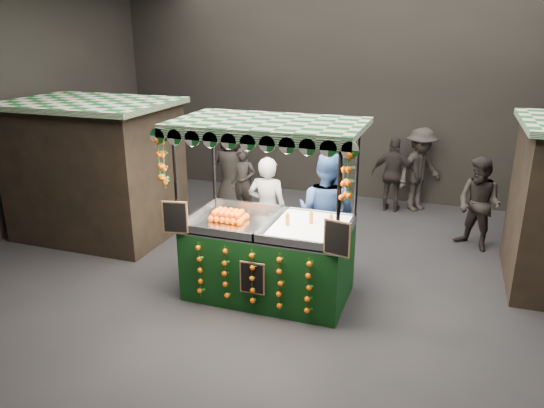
% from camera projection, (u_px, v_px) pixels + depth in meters
% --- Properties ---
extents(ground, '(12.00, 12.00, 0.00)m').
position_uv_depth(ground, '(301.00, 290.00, 8.03)').
color(ground, black).
rests_on(ground, ground).
extents(market_hall, '(12.10, 10.10, 5.05)m').
position_uv_depth(market_hall, '(306.00, 65.00, 6.94)').
color(market_hall, black).
rests_on(market_hall, ground).
extents(neighbour_stall_left, '(3.00, 2.20, 2.60)m').
position_uv_depth(neighbour_stall_left, '(96.00, 169.00, 9.87)').
color(neighbour_stall_left, black).
rests_on(neighbour_stall_left, ground).
extents(juice_stall, '(2.74, 1.61, 2.66)m').
position_uv_depth(juice_stall, '(269.00, 245.00, 7.62)').
color(juice_stall, black).
rests_on(juice_stall, ground).
extents(vendor_grey, '(0.70, 0.48, 1.85)m').
position_uv_depth(vendor_grey, '(267.00, 210.00, 8.78)').
color(vendor_grey, gray).
rests_on(vendor_grey, ground).
extents(vendor_blue, '(1.15, 0.98, 2.06)m').
position_uv_depth(vendor_blue, '(326.00, 214.00, 8.29)').
color(vendor_blue, navy).
rests_on(vendor_blue, ground).
extents(shopper_0, '(0.58, 0.41, 1.51)m').
position_uv_depth(shopper_0, '(243.00, 183.00, 10.94)').
color(shopper_0, '#292421').
rests_on(shopper_0, ground).
extents(shopper_1, '(1.05, 1.01, 1.71)m').
position_uv_depth(shopper_1, '(479.00, 204.00, 9.30)').
color(shopper_1, black).
rests_on(shopper_1, ground).
extents(shopper_2, '(0.99, 0.47, 1.65)m').
position_uv_depth(shopper_2, '(394.00, 174.00, 11.28)').
color(shopper_2, black).
rests_on(shopper_2, ground).
extents(shopper_3, '(1.28, 1.36, 1.84)m').
position_uv_depth(shopper_3, '(420.00, 170.00, 11.31)').
color(shopper_3, '#292421').
rests_on(shopper_3, ground).
extents(shopper_4, '(1.01, 0.71, 1.94)m').
position_uv_depth(shopper_4, '(232.00, 171.00, 11.05)').
color(shopper_4, black).
rests_on(shopper_4, ground).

